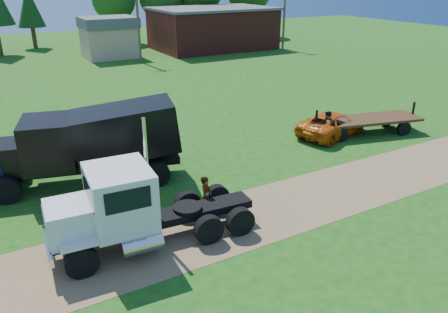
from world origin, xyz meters
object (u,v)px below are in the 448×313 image
orange_pickup (332,124)px  spectator_a (206,196)px  white_semi_tractor (124,209)px  flatbed_trailer (365,122)px  black_dump_truck (91,141)px

orange_pickup → spectator_a: spectator_a is taller
white_semi_tractor → spectator_a: white_semi_tractor is taller
orange_pickup → flatbed_trailer: flatbed_trailer is taller
orange_pickup → spectator_a: bearing=98.1°
black_dump_truck → spectator_a: bearing=-45.5°
spectator_a → flatbed_trailer: bearing=-26.3°
white_semi_tractor → black_dump_truck: bearing=90.2°
flatbed_trailer → orange_pickup: bearing=172.3°
orange_pickup → white_semi_tractor: bearing=94.8°
orange_pickup → spectator_a: (-11.42, -4.95, 0.18)m
flatbed_trailer → black_dump_truck: bearing=-170.3°
orange_pickup → black_dump_truck: bearing=72.6°
black_dump_truck → flatbed_trailer: bearing=9.7°
white_semi_tractor → orange_pickup: white_semi_tractor is taller
white_semi_tractor → flatbed_trailer: size_ratio=1.08×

